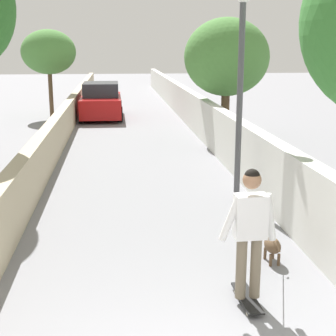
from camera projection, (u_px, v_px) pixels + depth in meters
ground_plane at (133, 135)px, 17.58m from camera, size 80.00×80.00×0.00m
wall_left at (59, 131)px, 15.27m from camera, size 48.00×0.30×1.06m
fence_right at (210, 124)px, 15.73m from camera, size 48.00×0.30×1.35m
tree_left_mid at (49, 52)px, 21.37m from camera, size 2.35×2.35×3.79m
tree_right_far at (227, 57)px, 16.27m from camera, size 2.80×2.80×4.00m
lamp_post at (241, 56)px, 9.50m from camera, size 0.36×0.36×4.23m
skateboard at (247, 298)px, 6.10m from camera, size 0.80×0.22×0.08m
person_skateboarder at (250, 224)px, 5.87m from camera, size 0.23×0.71×1.63m
dog at (271, 244)px, 7.23m from camera, size 1.46×0.79×1.06m
car_near at (101, 102)px, 21.67m from camera, size 4.08×1.80×1.54m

